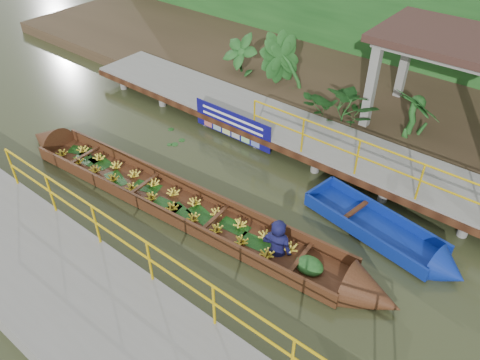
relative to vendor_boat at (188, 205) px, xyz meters
The scene contains 10 objects.
ground 0.92m from the vendor_boat, 55.15° to the left, with size 80.00×80.00×0.00m, color #282E17.
land_strip 8.24m from the vendor_boat, 86.49° to the left, with size 30.00×8.00×0.45m, color #372A1B.
far_dock 4.19m from the vendor_boat, 82.81° to the left, with size 16.00×2.06×1.66m.
near_dock 3.79m from the vendor_boat, 66.59° to the right, with size 18.00×2.40×1.73m.
pavilion 8.26m from the vendor_boat, 63.49° to the left, with size 4.40×3.00×3.00m.
foliage_backdrop 10.88m from the vendor_boat, 87.31° to the left, with size 30.00×0.80×4.00m, color #154216.
vendor_boat is the anchor object (origin of this frame).
moored_blue_boat 5.18m from the vendor_boat, 23.74° to the left, with size 4.03×1.61×0.94m.
blue_banner 3.45m from the vendor_boat, 111.32° to the left, with size 2.79×0.04×0.87m.
tropical_plants 6.69m from the vendor_boat, 65.43° to the left, with size 14.23×1.23×1.54m.
Camera 1 is at (5.86, -6.66, 7.71)m, focal length 35.00 mm.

